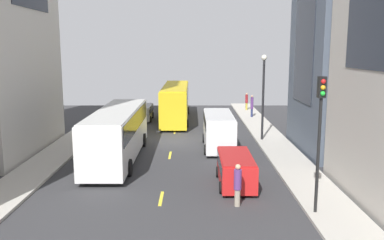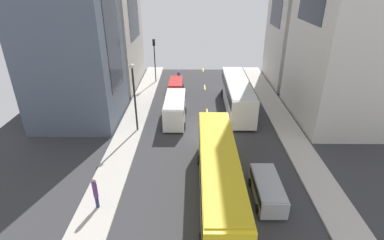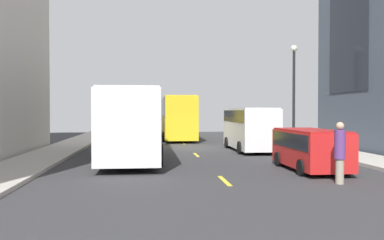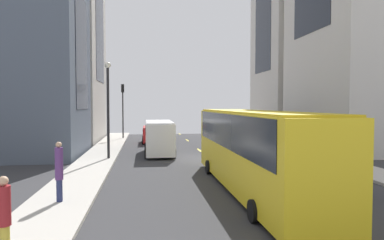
% 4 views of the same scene
% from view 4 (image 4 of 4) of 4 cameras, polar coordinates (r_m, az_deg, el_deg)
% --- Properties ---
extents(ground_plane, '(42.29, 42.29, 0.00)m').
position_cam_4_polar(ground_plane, '(25.72, 2.65, -6.14)').
color(ground_plane, '#333335').
extents(sidewalk_west, '(2.55, 44.00, 0.15)m').
position_cam_4_polar(sidewalk_west, '(28.20, 18.66, -5.35)').
color(sidewalk_west, '#B2ADA3').
rests_on(sidewalk_west, ground).
extents(sidewalk_east, '(2.55, 44.00, 0.15)m').
position_cam_4_polar(sidewalk_east, '(25.51, -15.12, -6.12)').
color(sidewalk_east, '#B2ADA3').
rests_on(sidewalk_east, ground).
extents(lane_stripe_0, '(0.16, 2.00, 0.01)m').
position_cam_4_polar(lane_stripe_0, '(46.40, -2.02, -2.28)').
color(lane_stripe_0, yellow).
rests_on(lane_stripe_0, ground).
extents(lane_stripe_1, '(0.16, 2.00, 0.01)m').
position_cam_4_polar(lane_stripe_1, '(38.09, -0.76, -3.32)').
color(lane_stripe_1, yellow).
rests_on(lane_stripe_1, ground).
extents(lane_stripe_2, '(0.16, 2.00, 0.01)m').
position_cam_4_polar(lane_stripe_2, '(29.82, 1.20, -4.93)').
color(lane_stripe_2, yellow).
rests_on(lane_stripe_2, ground).
extents(lane_stripe_3, '(0.16, 2.00, 0.01)m').
position_cam_4_polar(lane_stripe_3, '(21.66, 4.67, -7.76)').
color(lane_stripe_3, yellow).
rests_on(lane_stripe_3, ground).
extents(lane_stripe_4, '(0.16, 2.00, 0.01)m').
position_cam_4_polar(lane_stripe_4, '(13.78, 12.41, -13.79)').
color(lane_stripe_4, yellow).
rests_on(lane_stripe_4, ground).
extents(building_east_0, '(7.26, 11.68, 28.27)m').
position_cam_4_polar(building_east_0, '(41.29, -20.01, 16.75)').
color(building_east_0, '#B7B2A8').
rests_on(building_east_0, ground).
extents(building_east_1, '(8.29, 8.66, 15.72)m').
position_cam_4_polar(building_east_1, '(29.43, -25.58, 10.06)').
color(building_east_1, '#4C5666').
rests_on(building_east_1, ground).
extents(city_bus_white, '(2.80, 11.80, 3.35)m').
position_cam_4_polar(city_bus_white, '(31.36, 7.02, -0.91)').
color(city_bus_white, silver).
rests_on(city_bus_white, ground).
extents(streetcar_yellow, '(2.70, 13.16, 3.59)m').
position_cam_4_polar(streetcar_yellow, '(15.82, 9.79, -3.83)').
color(streetcar_yellow, yellow).
rests_on(streetcar_yellow, ground).
extents(delivery_van_white, '(2.25, 6.19, 2.58)m').
position_cam_4_polar(delivery_van_white, '(27.26, -5.39, -2.45)').
color(delivery_van_white, white).
rests_on(delivery_van_white, ground).
extents(car_silver_0, '(1.91, 4.39, 1.50)m').
position_cam_4_polar(car_silver_0, '(17.19, 20.77, -7.62)').
color(car_silver_0, '#B7BABF').
rests_on(car_silver_0, ground).
extents(car_red_1, '(1.94, 4.41, 1.65)m').
position_cam_4_polar(car_red_1, '(35.63, -6.57, -2.17)').
color(car_red_1, red).
rests_on(car_red_1, ground).
extents(pedestrian_walking_far, '(0.36, 0.36, 2.03)m').
position_cam_4_polar(pedestrian_walking_far, '(38.70, -6.31, -1.64)').
color(pedestrian_walking_far, gray).
rests_on(pedestrian_walking_far, ground).
extents(pedestrian_crossing_mid, '(0.30, 0.30, 2.30)m').
position_cam_4_polar(pedestrian_crossing_mid, '(14.39, -20.84, -7.53)').
color(pedestrian_crossing_mid, navy).
rests_on(pedestrian_crossing_mid, ground).
extents(pedestrian_waiting_curb, '(0.32, 0.32, 2.01)m').
position_cam_4_polar(pedestrian_waiting_curb, '(9.75, -28.30, -13.42)').
color(pedestrian_waiting_curb, gold).
rests_on(pedestrian_waiting_curb, ground).
extents(traffic_light_near_corner, '(0.32, 0.44, 5.99)m').
position_cam_4_polar(traffic_light_near_corner, '(39.73, -11.21, 3.09)').
color(traffic_light_near_corner, black).
rests_on(traffic_light_near_corner, ground).
extents(streetlamp_near, '(0.44, 0.44, 6.67)m').
position_cam_4_polar(streetlamp_near, '(24.90, -13.53, 3.35)').
color(streetlamp_near, black).
rests_on(streetlamp_near, ground).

